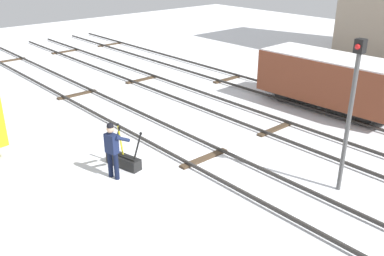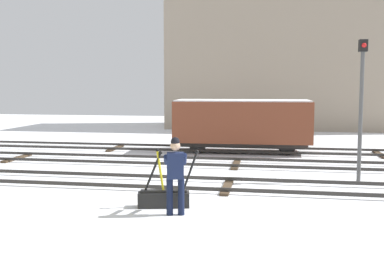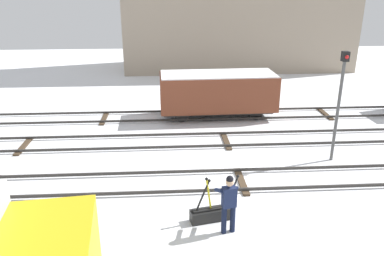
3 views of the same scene
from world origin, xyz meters
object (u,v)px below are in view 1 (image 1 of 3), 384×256
at_px(switch_lever_frame, 124,159).
at_px(signal_post, 351,104).
at_px(rail_worker, 112,147).
at_px(freight_car_near_switch, 330,79).

height_order(switch_lever_frame, signal_post, signal_post).
bearing_deg(rail_worker, freight_car_near_switch, 72.74).
bearing_deg(switch_lever_frame, freight_car_near_switch, 69.95).
distance_m(switch_lever_frame, freight_car_near_switch, 9.57).
xyz_separation_m(rail_worker, signal_post, (4.85, 4.44, 1.60)).
bearing_deg(freight_car_near_switch, rail_worker, -97.00).
distance_m(switch_lever_frame, rail_worker, 1.06).
relative_size(switch_lever_frame, signal_post, 0.34).
xyz_separation_m(rail_worker, freight_car_near_switch, (0.96, 10.00, 0.33)).
bearing_deg(signal_post, rail_worker, -137.51).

